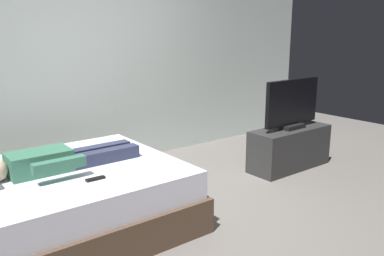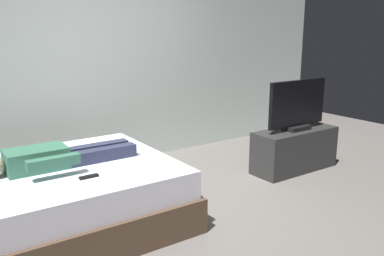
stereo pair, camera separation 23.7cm
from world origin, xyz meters
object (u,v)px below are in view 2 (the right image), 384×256
at_px(person, 53,158).
at_px(tv_stand, 294,150).
at_px(bed, 54,200).
at_px(remote, 89,177).
at_px(tv, 297,106).

distance_m(person, tv_stand, 2.83).
height_order(bed, person, person).
relative_size(bed, tv_stand, 1.86).
xyz_separation_m(bed, tv_stand, (2.83, -0.12, -0.01)).
xyz_separation_m(remote, tv_stand, (2.65, 0.26, -0.30)).
bearing_deg(remote, person, 110.47).
bearing_deg(person, tv, -3.01).
distance_m(remote, tv_stand, 2.68).
bearing_deg(person, tv_stand, -3.01).
xyz_separation_m(bed, tv, (2.83, -0.12, 0.52)).
bearing_deg(person, bed, -141.40).
bearing_deg(tv, remote, -174.45).
xyz_separation_m(bed, remote, (0.18, -0.38, 0.29)).
bearing_deg(remote, tv_stand, 5.55).
relative_size(person, tv_stand, 1.15).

